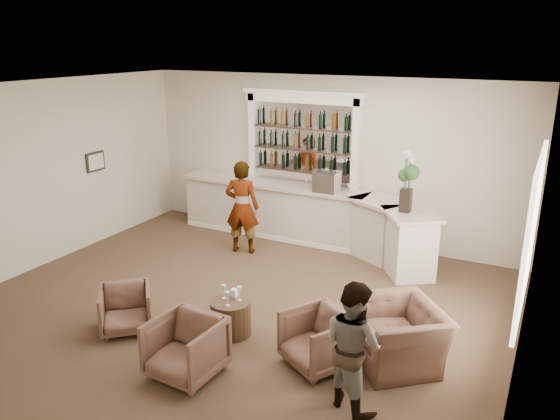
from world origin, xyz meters
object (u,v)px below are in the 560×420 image
at_px(sommelier, 242,207).
at_px(flower_vase, 407,178).
at_px(bar_counter, 308,216).
at_px(cocktail_table, 231,317).
at_px(armchair_right, 318,340).
at_px(espresso_machine, 327,182).
at_px(armchair_far, 398,334).
at_px(armchair_left, 125,309).
at_px(guest, 353,345).
at_px(armchair_center, 186,348).

xyz_separation_m(sommelier, flower_vase, (3.02, 0.40, 0.84)).
relative_size(bar_counter, cocktail_table, 10.09).
relative_size(armchair_right, espresso_machine, 1.73).
bearing_deg(armchair_far, armchair_left, -114.89).
distance_m(espresso_machine, flower_vase, 1.81).
relative_size(cocktail_table, armchair_left, 0.80).
relative_size(armchair_left, espresso_machine, 1.55).
xyz_separation_m(guest, flower_vase, (-0.49, 3.86, 0.98)).
height_order(armchair_left, armchair_center, armchair_center).
xyz_separation_m(armchair_center, armchair_right, (1.35, 0.94, -0.01)).
distance_m(guest, flower_vase, 4.01).
distance_m(cocktail_table, armchair_right, 1.41).
bearing_deg(armchair_right, armchair_center, -114.79).
xyz_separation_m(bar_counter, armchair_right, (1.95, -3.91, -0.21)).
xyz_separation_m(bar_counter, flower_vase, (2.10, -0.61, 1.17)).
height_order(cocktail_table, armchair_center, armchair_center).
xyz_separation_m(cocktail_table, espresso_machine, (-0.13, 3.71, 1.09)).
height_order(cocktail_table, armchair_far, armchair_far).
xyz_separation_m(armchair_right, espresso_machine, (-1.53, 3.86, 0.98)).
bearing_deg(cocktail_table, armchair_far, 10.03).
bearing_deg(sommelier, guest, 121.45).
relative_size(sommelier, guest, 1.19).
relative_size(cocktail_table, sommelier, 0.31).
xyz_separation_m(guest, armchair_center, (-1.99, -0.39, -0.38)).
relative_size(espresso_machine, flower_vase, 0.43).
bearing_deg(bar_counter, sommelier, -132.20).
height_order(armchair_center, armchair_far, armchair_far).
bearing_deg(armchair_left, bar_counter, 37.55).
relative_size(bar_counter, armchair_center, 6.96).
distance_m(bar_counter, espresso_machine, 0.88).
relative_size(armchair_center, espresso_machine, 1.79).
xyz_separation_m(sommelier, armchair_center, (1.51, -3.84, -0.53)).
xyz_separation_m(bar_counter, guest, (2.59, -4.46, 0.18)).
bearing_deg(flower_vase, espresso_machine, 161.77).
xyz_separation_m(sommelier, armchair_left, (0.09, -3.35, -0.58)).
relative_size(guest, espresso_machine, 3.30).
relative_size(sommelier, armchair_left, 2.53).
xyz_separation_m(armchair_left, espresso_machine, (1.25, 4.30, 1.02)).
relative_size(armchair_left, armchair_center, 0.87).
bearing_deg(guest, armchair_right, -13.49).
height_order(bar_counter, espresso_machine, espresso_machine).
height_order(armchair_far, espresso_machine, espresso_machine).
bearing_deg(armchair_left, guest, -43.58).
distance_m(sommelier, guest, 4.92).
bearing_deg(armchair_far, flower_vase, 154.10).
bearing_deg(flower_vase, cocktail_table, -116.20).
xyz_separation_m(cocktail_table, armchair_center, (0.04, -1.09, 0.12)).
bearing_deg(cocktail_table, armchair_center, -87.64).
bearing_deg(espresso_machine, flower_vase, -18.29).
bearing_deg(armchair_far, cocktail_table, -120.16).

